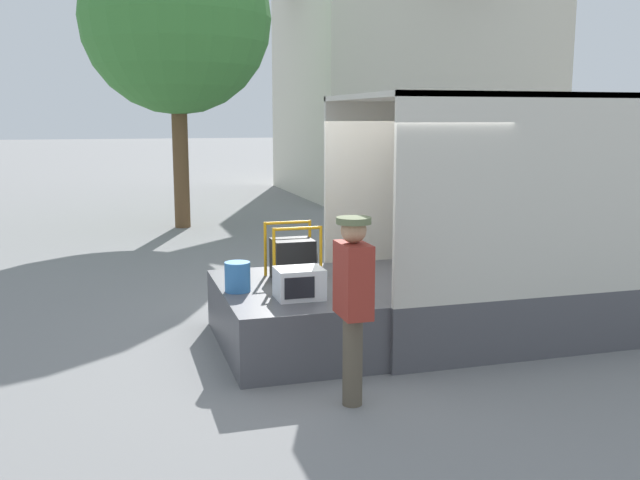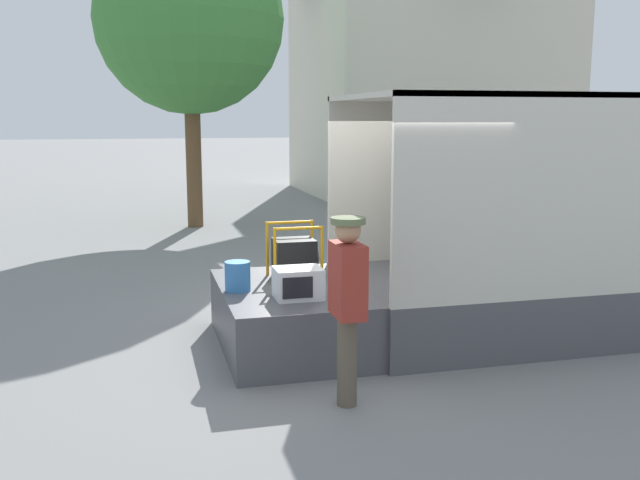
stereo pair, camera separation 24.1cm
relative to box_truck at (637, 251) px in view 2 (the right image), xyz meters
The scene contains 9 objects.
ground_plane 3.84m from the box_truck, behind, with size 160.00×160.00×0.00m, color gray.
box_truck is the anchor object (origin of this frame).
tailgate_deck 4.53m from the box_truck, behind, with size 1.52×2.28×0.68m, color #4C4C51.
microwave 4.55m from the box_truck, behind, with size 0.49×0.40×0.32m.
portable_generator 4.36m from the box_truck, behind, with size 0.58×0.51×0.65m.
orange_bucket 5.08m from the box_truck, behind, with size 0.28×0.28×0.32m.
worker_person 4.70m from the box_truck, 157.93° to the right, with size 0.31×0.44×1.70m.
house_backdrop 15.87m from the box_truck, 77.68° to the left, with size 7.96×7.70×9.46m.
street_tree 11.09m from the box_truck, 117.40° to the left, with size 4.25×4.25×6.85m.
Camera 2 is at (-2.36, -7.56, 2.55)m, focal length 40.00 mm.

